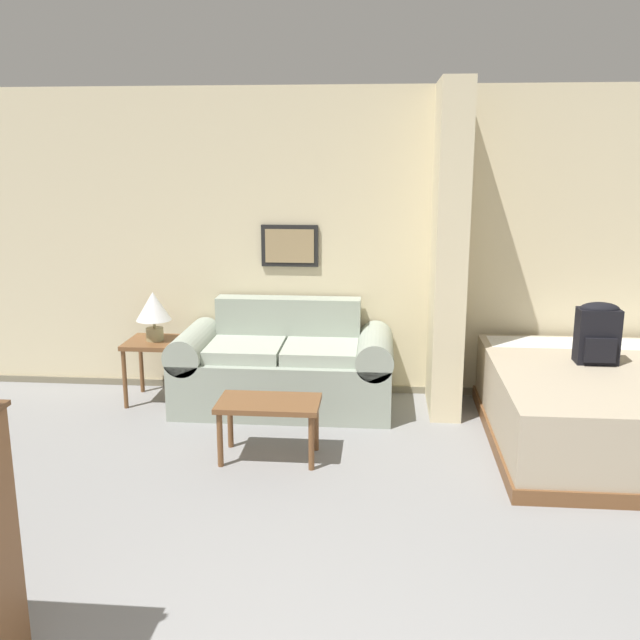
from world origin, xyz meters
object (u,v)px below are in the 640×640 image
object	(u,v)px
backpack	(598,332)
couch	(284,368)
table_lamp	(153,309)
coffee_table	(269,409)
bed	(614,407)

from	to	relation	value
backpack	couch	bearing A→B (deg)	169.64
couch	table_lamp	distance (m)	1.19
coffee_table	bed	bearing A→B (deg)	10.53
table_lamp	bed	bearing A→B (deg)	-10.03
couch	bed	size ratio (longest dim) A/B	0.91
coffee_table	table_lamp	xyz separation A→B (m)	(-1.13, 1.08, 0.44)
couch	coffee_table	xyz separation A→B (m)	(0.04, -1.04, 0.03)
backpack	coffee_table	bearing A→B (deg)	-165.16
bed	backpack	size ratio (longest dim) A/B	4.35
table_lamp	backpack	world-z (taller)	backpack
couch	table_lamp	world-z (taller)	table_lamp
bed	backpack	bearing A→B (deg)	125.26
table_lamp	bed	xyz separation A→B (m)	(3.56, -0.63, -0.51)
coffee_table	table_lamp	distance (m)	1.63
backpack	bed	bearing A→B (deg)	-54.74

